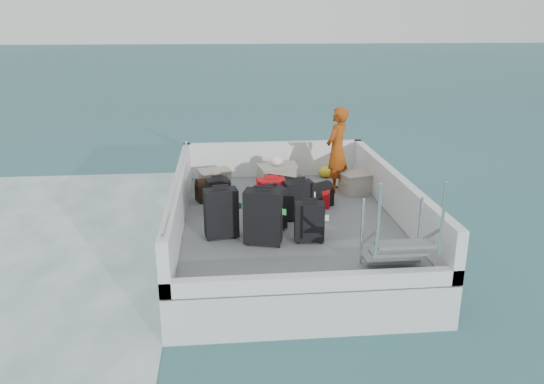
{
  "coord_description": "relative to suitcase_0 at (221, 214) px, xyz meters",
  "views": [
    {
      "loc": [
        -1.03,
        -7.95,
        3.66
      ],
      "look_at": [
        -0.25,
        0.18,
        1.0
      ],
      "focal_mm": 35.0,
      "sensor_mm": 36.0,
      "label": 1
    }
  ],
  "objects": [
    {
      "name": "ferry_hull",
      "position": [
        1.08,
        0.72,
        -0.69
      ],
      "size": [
        3.6,
        5.0,
        0.6
      ],
      "primitive_type": "cube",
      "color": "silver",
      "rests_on": "ground"
    },
    {
      "name": "ground",
      "position": [
        1.08,
        0.72,
        -0.99
      ],
      "size": [
        160.0,
        160.0,
        0.0
      ],
      "primitive_type": "plane",
      "color": "#16454F",
      "rests_on": "ground"
    },
    {
      "name": "passenger",
      "position": [
        2.13,
        2.03,
        0.41
      ],
      "size": [
        0.65,
        0.68,
        1.56
      ],
      "primitive_type": "imported",
      "rotation": [
        0.0,
        0.0,
        -2.23
      ],
      "color": "#D45813",
      "rests_on": "deck"
    },
    {
      "name": "crate_2",
      "position": [
        1.06,
        2.39,
        -0.17
      ],
      "size": [
        0.71,
        0.55,
        0.39
      ],
      "primitive_type": "cube",
      "rotation": [
        0.0,
        0.0,
        0.18
      ],
      "color": "gray",
      "rests_on": "deck"
    },
    {
      "name": "deck",
      "position": [
        1.08,
        0.72,
        -0.38
      ],
      "size": [
        3.3,
        4.7,
        0.02
      ],
      "primitive_type": "cube",
      "color": "slate",
      "rests_on": "ferry_hull"
    },
    {
      "name": "suitcase_6",
      "position": [
        1.25,
        -0.28,
        -0.08
      ],
      "size": [
        0.44,
        0.28,
        0.58
      ],
      "primitive_type": "cube",
      "rotation": [
        0.0,
        0.0,
        -0.09
      ],
      "color": "black",
      "rests_on": "deck"
    },
    {
      "name": "crate_0",
      "position": [
        -0.11,
        2.39,
        -0.2
      ],
      "size": [
        0.63,
        0.5,
        0.33
      ],
      "primitive_type": "cube",
      "rotation": [
        0.0,
        0.0,
        0.25
      ],
      "color": "gray",
      "rests_on": "deck"
    },
    {
      "name": "duffel_1",
      "position": [
        1.06,
        1.69,
        -0.21
      ],
      "size": [
        0.59,
        0.53,
        0.32
      ],
      "primitive_type": null,
      "rotation": [
        0.0,
        0.0,
        -0.57
      ],
      "color": "black",
      "rests_on": "deck"
    },
    {
      "name": "deck_fittings",
      "position": [
        1.42,
        0.4,
        0.0
      ],
      "size": [
        3.6,
        5.0,
        0.9
      ],
      "color": "silver",
      "rests_on": "deck"
    },
    {
      "name": "crate_3",
      "position": [
        2.5,
        1.86,
        -0.19
      ],
      "size": [
        0.67,
        0.55,
        0.35
      ],
      "primitive_type": "cube",
      "rotation": [
        0.0,
        0.0,
        0.3
      ],
      "color": "gray",
      "rests_on": "deck"
    },
    {
      "name": "suitcase_8",
      "position": [
        1.49,
        1.37,
        -0.21
      ],
      "size": [
        0.89,
        0.7,
        0.31
      ],
      "primitive_type": "cube",
      "rotation": [
        0.0,
        0.0,
        1.31
      ],
      "color": "#B60E0E",
      "rests_on": "deck"
    },
    {
      "name": "suitcase_7",
      "position": [
        1.22,
        0.64,
        -0.06
      ],
      "size": [
        0.48,
        0.33,
        0.62
      ],
      "primitive_type": "cube",
      "rotation": [
        0.0,
        0.0,
        0.17
      ],
      "color": "black",
      "rests_on": "deck"
    },
    {
      "name": "suitcase_5",
      "position": [
        0.81,
        0.82,
        -0.06
      ],
      "size": [
        0.46,
        0.29,
        0.62
      ],
      "primitive_type": "cube",
      "rotation": [
        0.0,
        0.0,
        0.06
      ],
      "color": "#B60E0E",
      "rests_on": "deck"
    },
    {
      "name": "suitcase_3",
      "position": [
        0.59,
        -0.28,
        0.03
      ],
      "size": [
        0.58,
        0.43,
        0.79
      ],
      "primitive_type": "cube",
      "rotation": [
        0.0,
        0.0,
        -0.26
      ],
      "color": "black",
      "rests_on": "deck"
    },
    {
      "name": "white_bag",
      "position": [
        1.06,
        2.39,
        0.11
      ],
      "size": [
        0.24,
        0.24,
        0.18
      ],
      "primitive_type": "ellipsoid",
      "color": "white",
      "rests_on": "crate_2"
    },
    {
      "name": "yellow_bag",
      "position": [
        2.12,
        2.92,
        -0.26
      ],
      "size": [
        0.28,
        0.26,
        0.22
      ],
      "primitive_type": "ellipsoid",
      "color": "gold",
      "rests_on": "deck"
    },
    {
      "name": "suitcase_0",
      "position": [
        0.0,
        0.0,
        0.0
      ],
      "size": [
        0.52,
        0.35,
        0.73
      ],
      "primitive_type": "cube",
      "rotation": [
        0.0,
        0.0,
        0.17
      ],
      "color": "black",
      "rests_on": "deck"
    },
    {
      "name": "suitcase_4",
      "position": [
        0.74,
        0.22,
        -0.04
      ],
      "size": [
        0.51,
        0.41,
        0.66
      ],
      "primitive_type": "cube",
      "rotation": [
        0.0,
        0.0,
        0.38
      ],
      "color": "black",
      "rests_on": "deck"
    },
    {
      "name": "duffel_0",
      "position": [
        -0.16,
        1.7,
        -0.21
      ],
      "size": [
        0.61,
        0.46,
        0.32
      ],
      "primitive_type": null,
      "rotation": [
        0.0,
        0.0,
        0.32
      ],
      "color": "black",
      "rests_on": "deck"
    },
    {
      "name": "crate_1",
      "position": [
        1.18,
        2.71,
        -0.2
      ],
      "size": [
        0.57,
        0.4,
        0.34
      ],
      "primitive_type": "cube",
      "rotation": [
        0.0,
        0.0,
        -0.03
      ],
      "color": "gray",
      "rests_on": "deck"
    },
    {
      "name": "duffel_2",
      "position": [
        1.62,
        1.18,
        -0.21
      ],
      "size": [
        0.62,
        0.55,
        0.32
      ],
      "primitive_type": null,
      "rotation": [
        0.0,
        0.0,
        0.58
      ],
      "color": "black",
      "rests_on": "deck"
    },
    {
      "name": "suitcase_2",
      "position": [
        -0.05,
        1.14,
        -0.09
      ],
      "size": [
        0.42,
        0.32,
        0.54
      ],
      "primitive_type": "cube",
      "rotation": [
        0.0,
        0.0,
        0.29
      ],
      "color": "black",
      "rests_on": "deck"
    }
  ]
}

